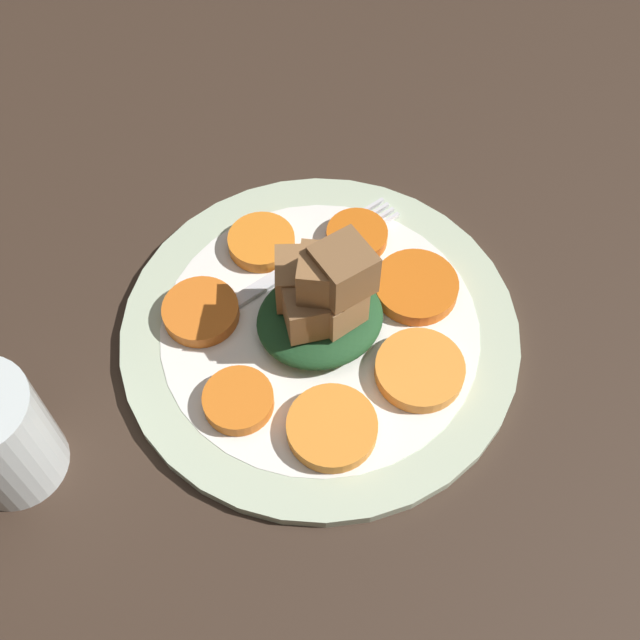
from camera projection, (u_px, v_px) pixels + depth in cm
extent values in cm
cube|color=#38281E|center=(320.00, 341.00, 63.48)|extent=(120.00, 120.00, 2.00)
cylinder|color=beige|center=(320.00, 331.00, 62.21)|extent=(30.80, 30.80, 1.00)
cylinder|color=white|center=(320.00, 331.00, 62.17)|extent=(24.64, 24.64, 1.00)
cylinder|color=orange|center=(420.00, 370.00, 59.01)|extent=(6.64, 6.64, 1.18)
cylinder|color=orange|center=(413.00, 282.00, 63.23)|extent=(6.66, 6.66, 1.18)
cylinder|color=#D66115|center=(357.00, 236.00, 65.74)|extent=(5.04, 5.04, 1.18)
cylinder|color=orange|center=(261.00, 242.00, 65.39)|extent=(5.47, 5.47, 1.18)
cylinder|color=orange|center=(201.00, 312.00, 61.76)|extent=(5.91, 5.91, 1.18)
cylinder|color=orange|center=(238.00, 400.00, 57.67)|extent=(5.16, 5.16, 1.18)
cylinder|color=orange|center=(332.00, 428.00, 56.52)|extent=(6.49, 6.49, 1.18)
ellipsoid|color=#1E4723|center=(320.00, 318.00, 60.66)|extent=(9.76, 8.79, 2.47)
cube|color=olive|center=(301.00, 279.00, 58.83)|extent=(4.83, 4.83, 3.71)
cube|color=#9E754C|center=(338.00, 304.00, 57.93)|extent=(3.93, 3.93, 3.29)
cube|color=brown|center=(309.00, 309.00, 57.57)|extent=(4.02, 4.02, 3.44)
cube|color=olive|center=(320.00, 277.00, 54.98)|extent=(4.65, 4.65, 3.40)
cube|color=brown|center=(343.00, 270.00, 54.76)|extent=(4.22, 4.22, 3.68)
cube|color=silver|center=(276.00, 277.00, 63.97)|extent=(11.76, 3.86, 0.40)
cube|color=silver|center=(341.00, 237.00, 66.14)|extent=(1.94, 2.58, 0.40)
cube|color=silver|center=(362.00, 213.00, 67.57)|extent=(4.60, 1.40, 0.40)
cube|color=silver|center=(367.00, 217.00, 67.28)|extent=(4.60, 1.40, 0.40)
cube|color=silver|center=(372.00, 222.00, 67.00)|extent=(4.60, 1.40, 0.40)
cube|color=silver|center=(377.00, 227.00, 66.72)|extent=(4.60, 1.40, 0.40)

